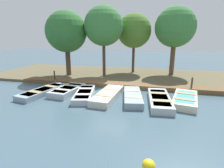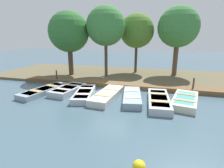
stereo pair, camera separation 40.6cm
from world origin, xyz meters
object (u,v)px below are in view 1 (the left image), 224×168
Objects in this scene: park_tree_center at (134,31)px; rowboat_5 at (159,100)px; park_tree_far_left at (66,32)px; rowboat_3 at (108,95)px; rowboat_4 at (133,96)px; park_tree_left at (104,26)px; park_tree_right at (175,27)px; rowboat_6 at (185,99)px; mooring_post_near at (55,77)px; rowboat_0 at (43,91)px; rowboat_1 at (68,90)px; buoy at (149,166)px; mooring_post_far at (192,84)px; rowboat_2 at (85,94)px.

rowboat_5 is at bearing 17.45° from park_tree_center.
rowboat_3 is at bearing 45.91° from park_tree_far_left.
rowboat_4 is 7.39m from park_tree_left.
rowboat_6 is at bearing 1.65° from park_tree_right.
park_tree_center is (-4.95, 5.62, 3.59)m from mooring_post_near.
rowboat_4 is 0.54× the size of park_tree_left.
park_tree_left is 0.99× the size of park_tree_right.
rowboat_5 is at bearing -9.10° from park_tree_right.
rowboat_5 is at bearing 100.68° from rowboat_0.
park_tree_left is (-5.15, -3.21, 4.22)m from rowboat_4.
rowboat_0 is 2.87m from mooring_post_near.
rowboat_1 is at bearing -99.50° from rowboat_5.
park_tree_center is 3.60m from park_tree_right.
rowboat_3 is 6.01m from buoy.
park_tree_left reaches higher than rowboat_5.
park_tree_right is at bearing 104.70° from park_tree_far_left.
rowboat_5 is at bearing 91.46° from rowboat_3.
rowboat_0 is 9.69m from mooring_post_far.
rowboat_3 is (-0.14, 4.24, 0.03)m from rowboat_0.
mooring_post_near is at bearing -2.14° from park_tree_far_left.
rowboat_5 is at bearing 71.39° from mooring_post_near.
rowboat_1 is at bearing -24.89° from park_tree_center.
mooring_post_far is (-2.70, 2.10, 0.30)m from rowboat_5.
rowboat_0 is 1.06× the size of rowboat_3.
rowboat_3 is 9.29m from park_tree_right.
rowboat_0 is 1.11× the size of rowboat_4.
mooring_post_near reaches higher than rowboat_3.
mooring_post_far is at bearing 173.82° from rowboat_6.
rowboat_5 is at bearing 175.89° from buoy.
rowboat_0 is 1.06× the size of rowboat_5.
park_tree_right is (-4.63, -0.92, 3.85)m from mooring_post_far.
park_tree_left is (-10.69, -4.32, 4.24)m from buoy.
park_tree_center reaches higher than mooring_post_far.
park_tree_left is at bearing -143.73° from rowboat_5.
rowboat_0 is at bearing -102.14° from rowboat_2.
rowboat_3 is 0.61× the size of park_tree_center.
park_tree_far_left is 1.01× the size of park_tree_center.
mooring_post_far is 0.17× the size of park_tree_center.
rowboat_5 is 5.33m from buoy.
park_tree_center is (-2.28, 2.30, -0.32)m from park_tree_left.
park_tree_left reaches higher than rowboat_6.
rowboat_0 is at bearing -31.94° from park_tree_center.
mooring_post_near is (-2.65, -3.61, 0.32)m from rowboat_2.
rowboat_1 is 0.81× the size of rowboat_5.
rowboat_4 is 6.99m from mooring_post_near.
rowboat_5 is at bearing 75.53° from rowboat_2.
park_tree_far_left is at bearing -82.37° from park_tree_left.
park_tree_right reaches higher than buoy.
rowboat_1 is at bearing 45.48° from mooring_post_near.
rowboat_1 is 6.25m from park_tree_far_left.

